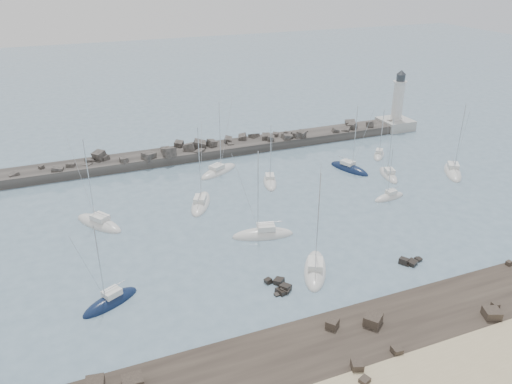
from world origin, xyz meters
The scene contains 18 objects.
ground centered at (0.00, 0.00, 0.00)m, with size 400.00×400.00×0.00m, color slate.
rock_shelf centered at (0.02, -21.98, 0.02)m, with size 140.00×12.50×1.87m.
rock_cluster_near centered at (-4.72, -9.69, 0.15)m, with size 2.75×3.89×1.51m.
rock_cluster_far centered at (13.60, -10.95, 0.05)m, with size 3.54×2.23×1.47m.
breakwater centered at (-7.63, 37.98, 0.34)m, with size 115.00×7.63×5.13m.
lighthouse centered at (47.00, 38.00, 3.09)m, with size 7.00×7.00×14.60m.
sailboat_0 centered at (-23.80, 15.73, 0.15)m, with size 7.68×9.39×14.84m.
sailboat_1 centered at (-24.67, -4.60, 0.16)m, with size 7.60×5.40×11.94m.
sailboat_2 centered at (-7.42, 16.40, 0.14)m, with size 6.49×9.34×14.28m.
sailboat_3 centered at (-0.42, 28.31, 0.13)m, with size 9.54×7.23×14.67m.
sailboat_4 centered at (-1.78, 3.16, 0.16)m, with size 9.50×4.90×14.50m.
sailboat_5 centered at (6.75, 20.20, 0.13)m, with size 4.68×7.92×12.01m.
sailboat_6 centered at (0.99, -7.84, 0.15)m, with size 7.14×9.58×14.88m.
sailboat_7 centered at (23.38, 20.12, 0.14)m, with size 5.55×9.16×13.88m.
sailboat_8 centered at (23.05, 6.74, 0.14)m, with size 6.37×2.68×10.00m.
sailboat_9 centered at (28.53, 14.67, 0.15)m, with size 4.30×7.87×12.05m.
sailboat_10 centered at (40.70, 11.27, 0.15)m, with size 7.44×9.36×14.72m.
sailboat_11 centered at (32.97, 24.12, 0.15)m, with size 5.74×6.27×10.55m.
Camera 1 is at (-26.60, -55.41, 37.35)m, focal length 35.00 mm.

